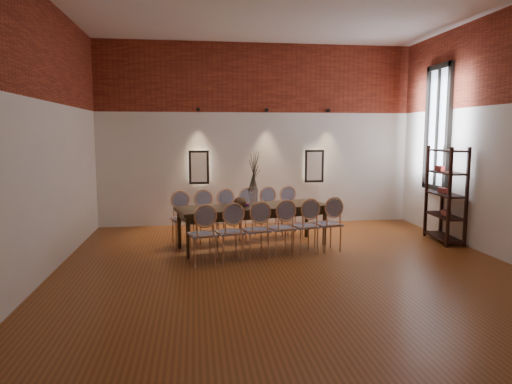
{
  "coord_description": "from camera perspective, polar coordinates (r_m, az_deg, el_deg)",
  "views": [
    {
      "loc": [
        -1.39,
        -6.64,
        2.03
      ],
      "look_at": [
        -0.37,
        0.96,
        1.05
      ],
      "focal_mm": 32.0,
      "sensor_mm": 36.0,
      "label": 1
    }
  ],
  "objects": [
    {
      "name": "chair_far_c",
      "position": [
        8.8,
        -3.41,
        -2.94
      ],
      "size": [
        0.53,
        0.53,
        0.94
      ],
      "primitive_type": null,
      "rotation": [
        0.0,
        0.0,
        3.38
      ],
      "color": "tan",
      "rests_on": "floor"
    },
    {
      "name": "chair_far_f",
      "position": [
        9.3,
        4.53,
        -2.39
      ],
      "size": [
        0.53,
        0.53,
        0.94
      ],
      "primitive_type": null,
      "rotation": [
        0.0,
        0.0,
        3.38
      ],
      "color": "tan",
      "rests_on": "floor"
    },
    {
      "name": "spot_fixture_left",
      "position": [
        10.07,
        -7.26,
        10.19
      ],
      "size": [
        0.08,
        0.1,
        0.08
      ],
      "primitive_type": "cylinder",
      "rotation": [
        1.57,
        0.0,
        0.0
      ],
      "color": "black",
      "rests_on": "wall_back"
    },
    {
      "name": "floor",
      "position": [
        7.09,
        4.05,
        -9.47
      ],
      "size": [
        7.0,
        7.0,
        0.02
      ],
      "primitive_type": "cube",
      "color": "brown",
      "rests_on": "ground"
    },
    {
      "name": "vase",
      "position": [
        8.15,
        -0.29,
        -0.69
      ],
      "size": [
        0.14,
        0.14,
        0.3
      ],
      "primitive_type": "cylinder",
      "color": "silver",
      "rests_on": "dining_table"
    },
    {
      "name": "chair_near_a",
      "position": [
        7.21,
        -6.72,
        -5.26
      ],
      "size": [
        0.53,
        0.53,
        0.94
      ],
      "primitive_type": null,
      "rotation": [
        0.0,
        0.0,
        0.24
      ],
      "color": "tan",
      "rests_on": "floor"
    },
    {
      "name": "chair_far_e",
      "position": [
        9.12,
        1.98,
        -2.57
      ],
      "size": [
        0.53,
        0.53,
        0.94
      ],
      "primitive_type": null,
      "rotation": [
        0.0,
        0.0,
        3.38
      ],
      "color": "tan",
      "rests_on": "floor"
    },
    {
      "name": "chair_near_b",
      "position": [
        7.34,
        -3.31,
        -5.01
      ],
      "size": [
        0.53,
        0.53,
        0.94
      ],
      "primitive_type": null,
      "rotation": [
        0.0,
        0.0,
        0.24
      ],
      "color": "tan",
      "rests_on": "floor"
    },
    {
      "name": "shelving_rack",
      "position": [
        9.28,
        22.61,
        -0.27
      ],
      "size": [
        0.45,
        1.03,
        1.8
      ],
      "primitive_type": null,
      "rotation": [
        0.0,
        0.0,
        -0.08
      ],
      "color": "black",
      "rests_on": "floor"
    },
    {
      "name": "chair_near_d",
      "position": [
        7.66,
        3.12,
        -4.49
      ],
      "size": [
        0.53,
        0.53,
        0.94
      ],
      "primitive_type": null,
      "rotation": [
        0.0,
        0.0,
        0.24
      ],
      "color": "tan",
      "rests_on": "floor"
    },
    {
      "name": "wall_back",
      "position": [
        10.29,
        0.1,
        7.12
      ],
      "size": [
        7.0,
        0.1,
        4.0
      ],
      "primitive_type": "cube",
      "color": "silver",
      "rests_on": "ground"
    },
    {
      "name": "window_glass",
      "position": [
        9.91,
        21.83,
        7.46
      ],
      "size": [
        0.02,
        0.78,
        2.38
      ],
      "primitive_type": "cube",
      "color": "silver",
      "rests_on": "wall_right"
    },
    {
      "name": "chair_near_c",
      "position": [
        7.49,
        -0.02,
        -4.75
      ],
      "size": [
        0.53,
        0.53,
        0.94
      ],
      "primitive_type": null,
      "rotation": [
        0.0,
        0.0,
        0.24
      ],
      "color": "tan",
      "rests_on": "floor"
    },
    {
      "name": "window_frame",
      "position": [
        9.9,
        21.73,
        7.47
      ],
      "size": [
        0.08,
        0.9,
        2.5
      ],
      "primitive_type": "cube",
      "color": "black",
      "rests_on": "wall_right"
    },
    {
      "name": "niche_left",
      "position": [
        10.12,
        -7.15,
        3.09
      ],
      "size": [
        0.36,
        0.06,
        0.66
      ],
      "primitive_type": "cube",
      "color": "#FFEAC6",
      "rests_on": "wall_back"
    },
    {
      "name": "spot_fixture_right",
      "position": [
        10.51,
        9.01,
        10.03
      ],
      "size": [
        0.08,
        0.1,
        0.08
      ],
      "primitive_type": "cylinder",
      "rotation": [
        1.57,
        0.0,
        0.0
      ],
      "color": "black",
      "rests_on": "wall_back"
    },
    {
      "name": "brick_band_left",
      "position": [
        7.07,
        -25.87,
        16.51
      ],
      "size": [
        0.02,
        7.0,
        1.5
      ],
      "primitive_type": "cube",
      "color": "maroon",
      "rests_on": "ground"
    },
    {
      "name": "book",
      "position": [
        8.19,
        -1.94,
        -1.6
      ],
      "size": [
        0.3,
        0.24,
        0.03
      ],
      "primitive_type": "cube",
      "rotation": [
        0.0,
        0.0,
        0.24
      ],
      "color": "#840F71",
      "rests_on": "dining_table"
    },
    {
      "name": "brick_band_right",
      "position": [
        8.33,
        29.31,
        14.8
      ],
      "size": [
        0.02,
        7.0,
        1.5
      ],
      "primitive_type": "cube",
      "color": "maroon",
      "rests_on": "ground"
    },
    {
      "name": "chair_far_d",
      "position": [
        8.95,
        -0.67,
        -2.75
      ],
      "size": [
        0.53,
        0.53,
        0.94
      ],
      "primitive_type": null,
      "rotation": [
        0.0,
        0.0,
        3.38
      ],
      "color": "tan",
      "rests_on": "floor"
    },
    {
      "name": "window_mullion",
      "position": [
        9.9,
        21.73,
        7.47
      ],
      "size": [
        0.06,
        0.06,
        2.4
      ],
      "primitive_type": "cube",
      "color": "black",
      "rests_on": "wall_right"
    },
    {
      "name": "chair_near_e",
      "position": [
        7.85,
        6.12,
        -4.22
      ],
      "size": [
        0.53,
        0.53,
        0.94
      ],
      "primitive_type": null,
      "rotation": [
        0.0,
        0.0,
        0.24
      ],
      "color": "tan",
      "rests_on": "floor"
    },
    {
      "name": "brick_band_back",
      "position": [
        10.29,
        0.16,
        14.1
      ],
      "size": [
        7.0,
        0.02,
        1.5
      ],
      "primitive_type": "cube",
      "color": "maroon",
      "rests_on": "ground"
    },
    {
      "name": "wall_right",
      "position": [
        8.28,
        29.16,
        6.16
      ],
      "size": [
        0.1,
        7.0,
        4.0
      ],
      "primitive_type": "cube",
      "color": "silver",
      "rests_on": "ground"
    },
    {
      "name": "wall_left",
      "position": [
        6.98,
        -25.84,
        6.31
      ],
      "size": [
        0.1,
        7.0,
        4.0
      ],
      "primitive_type": "cube",
      "color": "silver",
      "rests_on": "ground"
    },
    {
      "name": "chair_far_b",
      "position": [
        8.68,
        -6.23,
        -3.11
      ],
      "size": [
        0.53,
        0.53,
        0.94
      ],
      "primitive_type": null,
      "rotation": [
        0.0,
        0.0,
        3.38
      ],
      "color": "tan",
      "rests_on": "floor"
    },
    {
      "name": "dining_table",
      "position": [
        8.24,
        -0.37,
        -4.31
      ],
      "size": [
        2.83,
        1.48,
        0.75
      ],
      "primitive_type": "cube",
      "rotation": [
        0.0,
        0.0,
        0.24
      ],
      "color": "#392510",
      "rests_on": "floor"
    },
    {
      "name": "chair_far_a",
      "position": [
        8.58,
        -9.14,
        -3.29
      ],
      "size": [
        0.53,
        0.53,
        0.94
      ],
      "primitive_type": null,
      "rotation": [
        0.0,
        0.0,
        3.38
      ],
      "color": "tan",
      "rests_on": "floor"
    },
    {
      "name": "chair_near_f",
      "position": [
        8.06,
        8.96,
        -3.96
      ],
      "size": [
        0.53,
        0.53,
        0.94
      ],
      "primitive_type": null,
      "rotation": [
        0.0,
        0.0,
        0.24
      ],
      "color": "tan",
      "rests_on": "floor"
    },
    {
      "name": "niche_right",
      "position": [
        10.47,
        7.25,
        3.23
      ],
      "size": [
        0.36,
        0.06,
        0.66
      ],
      "primitive_type": "cube",
      "color": "#FFEAC6",
      "rests_on": "wall_back"
    },
    {
      "name": "bowl",
      "position": [
        8.02,
        -1.97,
        -1.26
      ],
      "size": [
        0.24,
        0.24,
        0.18
      ],
      "primitive_type": "ellipsoid",
      "color": "brown",
      "rests_on": "dining_table"
    },
    {
      "name": "wall_front",
      "position": [
        3.39,
        16.7,
        6.44
      ],
      "size": [
        7.0,
        0.1,
        4.0
      ],
      "primitive_type": "cube",
      "color": "silver",
      "rests_on": "ground"
    },
    {
      "name": "spot_fixture_mid",
      "position": [
        10.2,
        1.33,
        10.21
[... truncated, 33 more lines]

